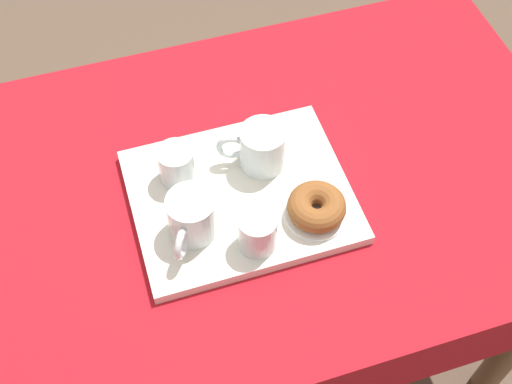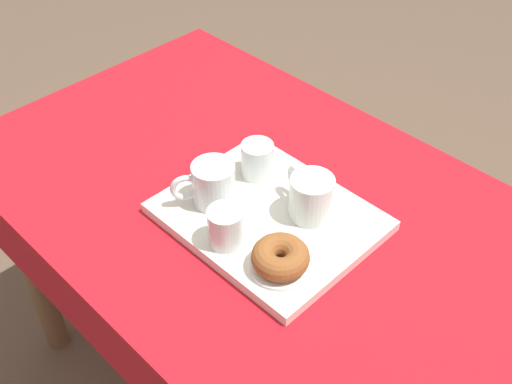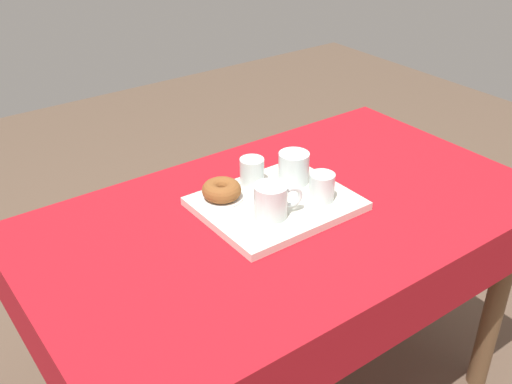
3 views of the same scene
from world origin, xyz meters
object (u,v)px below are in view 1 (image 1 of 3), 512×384
Objects in this scene: serving_tray at (241,196)px; tea_mug_right at (192,218)px; water_glass_near at (177,166)px; donut_plate_left at (316,214)px; tea_mug_left at (262,149)px; dining_table at (229,220)px; water_glass_far at (258,233)px; sugar_donut_left at (317,207)px.

serving_tray is 0.13m from tea_mug_right.
donut_plate_left is (-0.21, 0.16, -0.03)m from water_glass_near.
dining_table is at bearing 16.24° from tea_mug_left.
dining_table is 0.23m from donut_plate_left.
tea_mug_right is 0.12m from water_glass_far.
serving_tray is 5.22× the size of water_glass_near.
sugar_donut_left is (0.00, 0.00, 0.03)m from donut_plate_left.
water_glass_far reaches higher than dining_table.
sugar_donut_left is at bearing 111.31° from tea_mug_left.
dining_table is 12.51× the size of donut_plate_left.
water_glass_near is (0.08, -0.03, 0.17)m from dining_table.
donut_plate_left reaches higher than dining_table.
donut_plate_left is (-0.13, 0.12, 0.14)m from dining_table.
tea_mug_right is 1.08× the size of donut_plate_left.
dining_table is 10.90× the size of tea_mug_left.
tea_mug_right reaches higher than serving_tray.
tea_mug_left is 0.16m from water_glass_near.
tea_mug_left is 1.06× the size of tea_mug_right.
serving_tray is at bearing -152.66° from tea_mug_right.
tea_mug_left is at bearing 175.29° from water_glass_near.
dining_table is 13.23× the size of sugar_donut_left.
tea_mug_right reaches higher than donut_plate_left.
serving_tray is (-0.02, 0.03, 0.13)m from dining_table.
water_glass_near is (-0.00, -0.12, -0.01)m from tea_mug_right.
serving_tray is 3.11× the size of tea_mug_left.
serving_tray is at bearing -37.75° from sugar_donut_left.
sugar_donut_left is at bearing -168.65° from water_glass_far.
water_glass_far is (0.00, 0.11, 0.04)m from serving_tray.
tea_mug_left is at bearing -136.45° from serving_tray.
dining_table is 0.24m from sugar_donut_left.
water_glass_far is at bearing 149.65° from tea_mug_right.
dining_table is 0.22m from water_glass_far.
tea_mug_right reaches higher than water_glass_far.
sugar_donut_left is (-0.11, 0.09, 0.04)m from serving_tray.
dining_table is 0.19m from water_glass_near.
serving_tray is at bearing -91.08° from water_glass_far.
tea_mug_right is at bearing -9.28° from sugar_donut_left.
dining_table is 3.50× the size of serving_tray.
water_glass_near is (0.10, -0.07, 0.04)m from serving_tray.
tea_mug_right reaches higher than water_glass_near.
serving_tray reaches higher than dining_table.
sugar_donut_left reaches higher than donut_plate_left.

